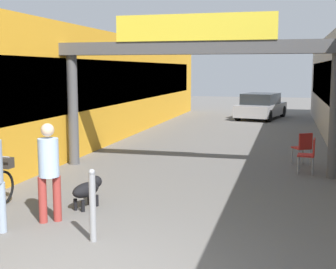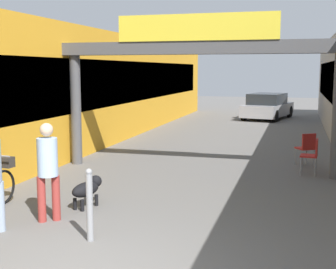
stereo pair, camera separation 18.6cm
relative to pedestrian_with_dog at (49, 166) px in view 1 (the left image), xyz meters
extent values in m
cube|color=gold|center=(-3.51, 8.75, 0.95)|extent=(3.00, 26.00, 3.82)
cube|color=black|center=(-2.03, 8.75, 1.14)|extent=(0.04, 23.40, 1.53)
cube|color=black|center=(5.21, 8.75, 1.14)|extent=(0.04, 23.40, 1.53)
cylinder|color=#4C4C4F|center=(-1.76, 4.60, 0.51)|extent=(0.28, 0.28, 2.93)
cylinder|color=#4C4C4F|center=(4.94, 4.60, 0.51)|extent=(0.28, 0.28, 2.93)
cube|color=#4C4C4F|center=(1.59, 4.60, 2.13)|extent=(7.40, 0.44, 0.32)
cube|color=yellow|center=(1.59, 4.40, 2.61)|extent=(3.96, 0.10, 0.64)
cylinder|color=#99332D|center=(-0.10, -0.07, -0.57)|extent=(0.20, 0.20, 0.78)
cylinder|color=#99332D|center=(0.10, 0.07, -0.57)|extent=(0.20, 0.20, 0.78)
cylinder|color=#A5BFE0|center=(0.00, 0.00, 0.15)|extent=(0.48, 0.48, 0.65)
sphere|color=beige|center=(0.00, 0.00, 0.61)|extent=(0.31, 0.31, 0.22)
cylinder|color=#8C9EB2|center=(-0.48, -0.66, -0.56)|extent=(0.19, 0.19, 0.81)
ellipsoid|color=black|center=(0.26, 0.87, -0.61)|extent=(0.46, 0.72, 0.27)
sphere|color=black|center=(0.34, 1.16, -0.52)|extent=(0.28, 0.28, 0.23)
sphere|color=white|center=(0.32, 1.06, -0.63)|extent=(0.20, 0.20, 0.16)
cylinder|color=black|center=(0.23, 1.09, -0.85)|extent=(0.09, 0.09, 0.21)
cylinder|color=black|center=(0.40, 1.04, -0.85)|extent=(0.09, 0.09, 0.21)
cylinder|color=black|center=(0.13, 0.70, -0.85)|extent=(0.09, 0.09, 0.21)
cylinder|color=black|center=(0.30, 0.65, -0.85)|extent=(0.09, 0.09, 0.21)
torus|color=black|center=(-1.35, 0.65, -0.63)|extent=(0.10, 0.67, 0.67)
cube|color=#332D28|center=(-1.34, 0.79, -0.17)|extent=(0.25, 0.22, 0.20)
cylinder|color=gray|center=(1.07, -0.67, -0.45)|extent=(0.10, 0.10, 1.03)
sphere|color=gray|center=(1.07, -0.67, 0.10)|extent=(0.10, 0.10, 0.10)
cylinder|color=gray|center=(4.14, 4.72, -0.74)|extent=(0.03, 0.03, 0.45)
cylinder|color=gray|center=(4.17, 5.06, -0.74)|extent=(0.03, 0.03, 0.45)
cylinder|color=gray|center=(4.47, 4.69, -0.74)|extent=(0.03, 0.03, 0.45)
cylinder|color=gray|center=(4.50, 5.03, -0.74)|extent=(0.03, 0.03, 0.45)
cube|color=#B2231E|center=(4.32, 4.87, -0.49)|extent=(0.43, 0.43, 0.04)
cube|color=#B2231E|center=(4.50, 4.86, -0.27)|extent=(0.07, 0.40, 0.40)
cylinder|color=gray|center=(4.01, 6.04, -0.74)|extent=(0.04, 0.04, 0.45)
cylinder|color=gray|center=(4.29, 6.22, -0.74)|extent=(0.04, 0.04, 0.45)
cylinder|color=gray|center=(4.19, 5.75, -0.74)|extent=(0.04, 0.04, 0.45)
cylinder|color=gray|center=(4.48, 5.93, -0.74)|extent=(0.04, 0.04, 0.45)
cube|color=#B2231E|center=(4.24, 5.99, -0.49)|extent=(0.55, 0.55, 0.04)
cube|color=#B2231E|center=(4.34, 5.83, -0.27)|extent=(0.36, 0.25, 0.40)
cube|color=#99999E|center=(2.52, 18.05, -0.48)|extent=(2.59, 4.29, 0.60)
cube|color=#1E2328|center=(2.49, 17.90, 0.09)|extent=(2.02, 2.49, 0.55)
cylinder|color=black|center=(2.06, 19.64, -0.66)|extent=(0.33, 0.63, 0.60)
cylinder|color=black|center=(3.61, 19.29, -0.66)|extent=(0.33, 0.63, 0.60)
cylinder|color=black|center=(1.42, 16.81, -0.66)|extent=(0.33, 0.63, 0.60)
cylinder|color=black|center=(2.97, 16.46, -0.66)|extent=(0.33, 0.63, 0.60)
camera|label=1|loc=(3.83, -6.92, 1.60)|focal=50.00mm
camera|label=2|loc=(4.00, -6.88, 1.60)|focal=50.00mm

